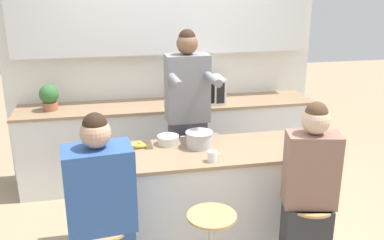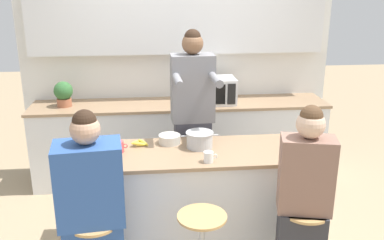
{
  "view_description": "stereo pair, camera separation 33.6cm",
  "coord_description": "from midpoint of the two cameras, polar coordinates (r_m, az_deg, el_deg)",
  "views": [
    {
      "loc": [
        -0.67,
        -3.21,
        2.24
      ],
      "look_at": [
        0.0,
        0.07,
        1.14
      ],
      "focal_mm": 40.0,
      "sensor_mm": 36.0,
      "label": 1
    },
    {
      "loc": [
        -0.34,
        -3.26,
        2.24
      ],
      "look_at": [
        0.0,
        0.07,
        1.14
      ],
      "focal_mm": 40.0,
      "sensor_mm": 36.0,
      "label": 2
    }
  ],
  "objects": [
    {
      "name": "microwave",
      "position": [
        4.79,
        4.84,
        3.9
      ],
      "size": [
        0.49,
        0.35,
        0.29
      ],
      "color": "white",
      "rests_on": "back_counter"
    },
    {
      "name": "back_counter",
      "position": [
        4.96,
        0.42,
        -2.87
      ],
      "size": [
        3.32,
        0.59,
        0.92
      ],
      "color": "silver",
      "rests_on": "ground_plane"
    },
    {
      "name": "person_wrapped_blanket",
      "position": [
        3.05,
        -10.04,
        -12.67
      ],
      "size": [
        0.47,
        0.33,
        1.46
      ],
      "rotation": [
        0.0,
        0.0,
        0.1
      ],
      "color": "#2D5193",
      "rests_on": "ground_plane"
    },
    {
      "name": "potted_plant",
      "position": [
        4.81,
        -14.87,
        3.46
      ],
      "size": [
        0.2,
        0.2,
        0.28
      ],
      "color": "#A86042",
      "rests_on": "back_counter"
    },
    {
      "name": "coffee_cup_far",
      "position": [
        3.33,
        5.14,
        -4.99
      ],
      "size": [
        0.11,
        0.08,
        0.09
      ],
      "color": "white",
      "rests_on": "kitchen_island"
    },
    {
      "name": "kitchen_island",
      "position": [
        3.73,
        2.73,
        -10.49
      ],
      "size": [
        1.88,
        0.68,
        0.89
      ],
      "color": "black",
      "rests_on": "ground_plane"
    },
    {
      "name": "wall_back",
      "position": [
        4.96,
        0.09,
        10.06
      ],
      "size": [
        3.58,
        0.22,
        2.7
      ],
      "color": "silver",
      "rests_on": "ground_plane"
    },
    {
      "name": "fruit_bowl",
      "position": [
        3.69,
        -0.41,
        -2.61
      ],
      "size": [
        0.19,
        0.19,
        0.08
      ],
      "color": "silver",
      "rests_on": "kitchen_island"
    },
    {
      "name": "person_seated_near",
      "position": [
        3.29,
        17.51,
        -11.25
      ],
      "size": [
        0.41,
        0.33,
        1.45
      ],
      "rotation": [
        0.0,
        0.0,
        -0.23
      ],
      "color": "#333338",
      "rests_on": "ground_plane"
    },
    {
      "name": "cooking_pot",
      "position": [
        3.6,
        3.7,
        -2.68
      ],
      "size": [
        0.32,
        0.23,
        0.14
      ],
      "color": "#B7BABC",
      "rests_on": "kitchen_island"
    },
    {
      "name": "person_cooking",
      "position": [
        4.04,
        2.46,
        -0.97
      ],
      "size": [
        0.41,
        0.57,
        1.83
      ],
      "rotation": [
        0.0,
        0.0,
        0.03
      ],
      "color": "#383842",
      "rests_on": "ground_plane"
    },
    {
      "name": "coffee_cup_near",
      "position": [
        3.53,
        -7.09,
        -3.6
      ],
      "size": [
        0.12,
        0.09,
        0.09
      ],
      "color": "#DB4C51",
      "rests_on": "kitchen_island"
    },
    {
      "name": "banana_bunch",
      "position": [
        3.66,
        -4.42,
        -3.13
      ],
      "size": [
        0.17,
        0.12,
        0.05
      ],
      "color": "yellow",
      "rests_on": "kitchen_island"
    }
  ]
}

